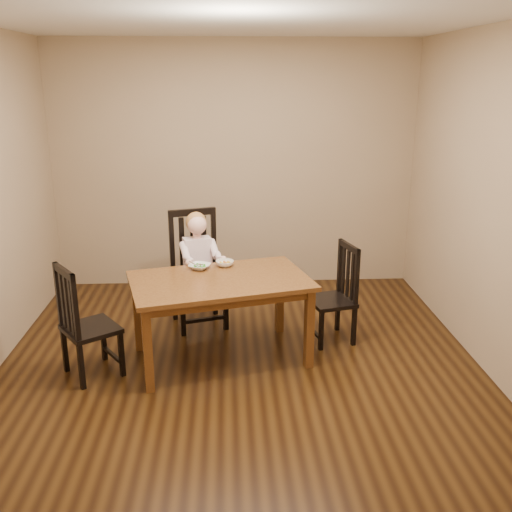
{
  "coord_description": "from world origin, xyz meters",
  "views": [
    {
      "loc": [
        -0.08,
        -4.31,
        2.31
      ],
      "look_at": [
        0.15,
        0.25,
        0.86
      ],
      "focal_mm": 40.0,
      "sensor_mm": 36.0,
      "label": 1
    }
  ],
  "objects_px": {
    "dining_table": "(220,288)",
    "chair_child": "(197,271)",
    "toddler": "(198,258)",
    "chair_left": "(84,324)",
    "bowl_peas": "(200,267)",
    "bowl_veg": "(225,263)",
    "chair_right": "(335,295)"
  },
  "relations": [
    {
      "from": "chair_child",
      "to": "dining_table",
      "type": "bearing_deg",
      "value": 90.48
    },
    {
      "from": "dining_table",
      "to": "bowl_veg",
      "type": "height_order",
      "value": "bowl_veg"
    },
    {
      "from": "dining_table",
      "to": "chair_right",
      "type": "relative_size",
      "value": 1.79
    },
    {
      "from": "chair_right",
      "to": "toddler",
      "type": "xyz_separation_m",
      "value": [
        -1.24,
        0.39,
        0.25
      ]
    },
    {
      "from": "chair_right",
      "to": "toddler",
      "type": "bearing_deg",
      "value": 57.9
    },
    {
      "from": "chair_right",
      "to": "bowl_peas",
      "type": "bearing_deg",
      "value": 78.19
    },
    {
      "from": "chair_child",
      "to": "bowl_peas",
      "type": "xyz_separation_m",
      "value": [
        0.05,
        -0.5,
        0.21
      ]
    },
    {
      "from": "bowl_peas",
      "to": "bowl_veg",
      "type": "height_order",
      "value": "bowl_veg"
    },
    {
      "from": "chair_child",
      "to": "bowl_veg",
      "type": "height_order",
      "value": "chair_child"
    },
    {
      "from": "chair_left",
      "to": "bowl_veg",
      "type": "height_order",
      "value": "chair_left"
    },
    {
      "from": "toddler",
      "to": "chair_child",
      "type": "bearing_deg",
      "value": -90.0
    },
    {
      "from": "dining_table",
      "to": "bowl_veg",
      "type": "distance_m",
      "value": 0.35
    },
    {
      "from": "dining_table",
      "to": "bowl_peas",
      "type": "distance_m",
      "value": 0.33
    },
    {
      "from": "toddler",
      "to": "bowl_peas",
      "type": "height_order",
      "value": "toddler"
    },
    {
      "from": "chair_right",
      "to": "toddler",
      "type": "distance_m",
      "value": 1.32
    },
    {
      "from": "dining_table",
      "to": "chair_child",
      "type": "distance_m",
      "value": 0.8
    },
    {
      "from": "chair_right",
      "to": "bowl_veg",
      "type": "xyz_separation_m",
      "value": [
        -0.99,
        0.01,
        0.31
      ]
    },
    {
      "from": "toddler",
      "to": "bowl_peas",
      "type": "relative_size",
      "value": 3.29
    },
    {
      "from": "chair_child",
      "to": "chair_left",
      "type": "xyz_separation_m",
      "value": [
        -0.84,
        -1.01,
        -0.08
      ]
    },
    {
      "from": "dining_table",
      "to": "chair_child",
      "type": "relative_size",
      "value": 1.45
    },
    {
      "from": "dining_table",
      "to": "chair_child",
      "type": "bearing_deg",
      "value": 106.62
    },
    {
      "from": "dining_table",
      "to": "chair_right",
      "type": "xyz_separation_m",
      "value": [
        1.03,
        0.32,
        -0.21
      ]
    },
    {
      "from": "chair_left",
      "to": "bowl_peas",
      "type": "relative_size",
      "value": 5.34
    },
    {
      "from": "dining_table",
      "to": "bowl_peas",
      "type": "xyz_separation_m",
      "value": [
        -0.18,
        0.26,
        0.11
      ]
    },
    {
      "from": "chair_left",
      "to": "chair_right",
      "type": "relative_size",
      "value": 1.04
    },
    {
      "from": "toddler",
      "to": "chair_left",
      "type": "bearing_deg",
      "value": 31.98
    },
    {
      "from": "chair_left",
      "to": "bowl_peas",
      "type": "distance_m",
      "value": 1.06
    },
    {
      "from": "dining_table",
      "to": "toddler",
      "type": "xyz_separation_m",
      "value": [
        -0.21,
        0.71,
        0.04
      ]
    },
    {
      "from": "dining_table",
      "to": "chair_left",
      "type": "bearing_deg",
      "value": -167.06
    },
    {
      "from": "chair_child",
      "to": "bowl_veg",
      "type": "xyz_separation_m",
      "value": [
        0.27,
        -0.43,
        0.21
      ]
    },
    {
      "from": "bowl_veg",
      "to": "chair_left",
      "type": "bearing_deg",
      "value": -152.69
    },
    {
      "from": "dining_table",
      "to": "bowl_peas",
      "type": "height_order",
      "value": "bowl_peas"
    }
  ]
}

